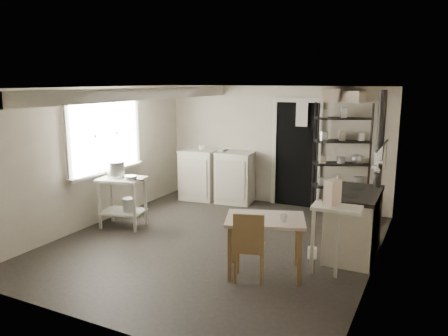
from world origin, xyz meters
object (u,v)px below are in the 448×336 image
at_px(stockpot, 116,171).
at_px(base_cabinets, 217,178).
at_px(chair, 250,242).
at_px(prep_table, 123,203).
at_px(stove, 354,224).
at_px(work_table, 265,245).
at_px(flour_sack, 337,208).
at_px(shelf_rack, 341,163).

bearing_deg(stockpot, base_cabinets, 70.62).
bearing_deg(chair, prep_table, 143.50).
bearing_deg(stove, prep_table, -173.42).
distance_m(base_cabinets, chair, 3.66).
relative_size(work_table, flour_sack, 2.04).
relative_size(stove, flour_sack, 2.43).
height_order(prep_table, base_cabinets, base_cabinets).
xyz_separation_m(base_cabinets, work_table, (2.13, -2.82, -0.08)).
distance_m(stockpot, shelf_rack, 3.93).
relative_size(shelf_rack, work_table, 2.10).
height_order(prep_table, flour_sack, prep_table).
bearing_deg(prep_table, work_table, -13.04).
bearing_deg(flour_sack, shelf_rack, 98.70).
xyz_separation_m(prep_table, chair, (2.66, -0.88, 0.08)).
bearing_deg(prep_table, shelf_rack, 36.86).
height_order(base_cabinets, flour_sack, base_cabinets).
xyz_separation_m(work_table, flour_sack, (0.36, 2.53, -0.14)).
xyz_separation_m(stockpot, chair, (2.78, -0.88, -0.45)).
bearing_deg(work_table, stove, 51.76).
bearing_deg(base_cabinets, flour_sack, -13.50).
distance_m(shelf_rack, flour_sack, 0.82).
bearing_deg(work_table, shelf_rack, 84.17).
distance_m(base_cabinets, shelf_rack, 2.48).
height_order(stockpot, flour_sack, stockpot).
xyz_separation_m(stockpot, shelf_rack, (3.19, 2.29, 0.01)).
relative_size(prep_table, stove, 0.72).
relative_size(work_table, chair, 1.09).
distance_m(stockpot, work_table, 3.01).
xyz_separation_m(stockpot, work_table, (2.89, -0.65, -0.56)).
height_order(shelf_rack, stove, shelf_rack).
height_order(base_cabinets, work_table, base_cabinets).
distance_m(prep_table, stockpot, 0.55).
height_order(stove, flour_sack, stove).
relative_size(shelf_rack, stove, 1.76).
bearing_deg(stockpot, work_table, -12.66).
bearing_deg(prep_table, stove, 7.44).
bearing_deg(base_cabinets, work_table, -59.89).
height_order(stockpot, work_table, stockpot).
distance_m(stove, flour_sack, 1.52).
bearing_deg(flour_sack, stove, -69.85).
bearing_deg(flour_sack, prep_table, -148.91).
xyz_separation_m(prep_table, stove, (3.65, 0.48, 0.04)).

